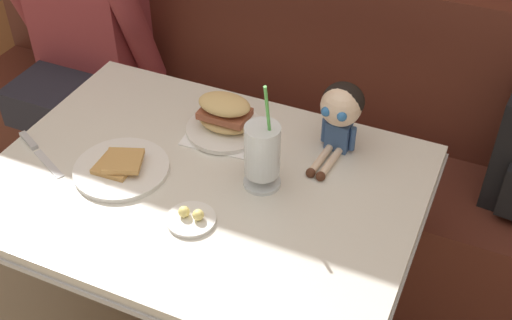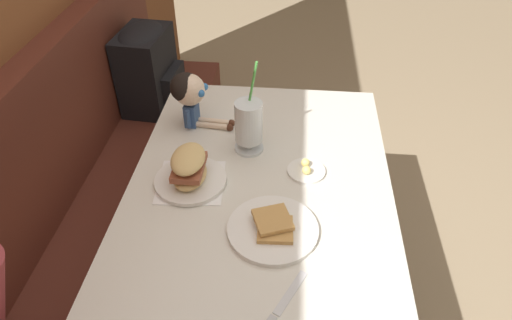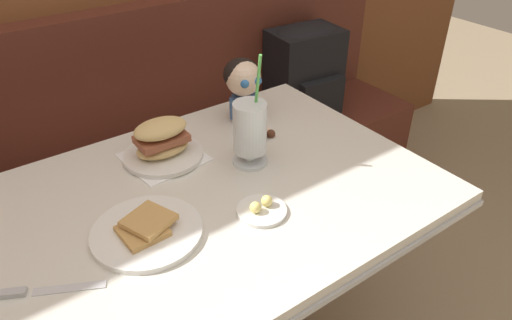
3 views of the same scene
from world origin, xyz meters
TOP-DOWN VIEW (x-y plane):
  - booth_bench at (0.00, 0.81)m, footprint 2.60×0.48m
  - diner_table at (0.00, 0.18)m, footprint 1.11×0.81m
  - toast_plate at (-0.21, 0.13)m, footprint 0.25×0.25m
  - milkshake_glass at (0.15, 0.23)m, footprint 0.10×0.10m
  - sandwich_plate at (-0.04, 0.39)m, footprint 0.22×0.22m
  - butter_saucer at (0.04, 0.04)m, footprint 0.12×0.12m
  - butter_knife at (-0.48, 0.11)m, footprint 0.22×0.12m
  - seated_doll at (0.27, 0.45)m, footprint 0.12×0.22m
  - backpack at (0.82, 0.78)m, footprint 0.32×0.27m

SIDE VIEW (x-z plane):
  - booth_bench at x=0.00m, z-range -0.17..0.83m
  - diner_table at x=0.00m, z-range 0.17..0.91m
  - backpack at x=0.82m, z-range 0.46..0.86m
  - butter_knife at x=-0.48m, z-range 0.74..0.75m
  - butter_saucer at x=0.04m, z-range 0.73..0.77m
  - toast_plate at x=-0.21m, z-range 0.73..0.77m
  - sandwich_plate at x=-0.04m, z-range 0.73..0.84m
  - milkshake_glass at x=0.15m, z-range 0.68..1.00m
  - seated_doll at x=0.27m, z-range 0.77..0.97m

